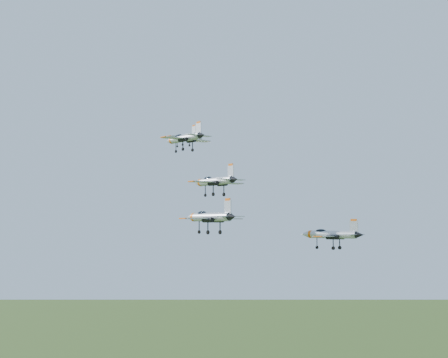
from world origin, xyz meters
The scene contains 5 objects.
jet_lead centered at (-21.34, 14.10, 141.45)m, with size 10.48×8.82×2.82m.
jet_left_high centered at (-1.42, 0.21, 129.90)m, with size 13.44×11.40×3.64m.
jet_right_high centered at (5.11, -15.86, 135.65)m, with size 10.38×8.76×2.80m.
jet_left_low centered at (18.98, 6.89, 120.14)m, with size 12.47×10.27×3.34m.
jet_right_low centered at (8.24, -13.27, 123.08)m, with size 13.00×11.03×3.52m.
Camera 1 is at (70.43, -90.44, 122.01)m, focal length 50.00 mm.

